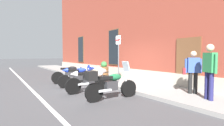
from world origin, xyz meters
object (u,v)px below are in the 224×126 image
at_px(motorcycle_blue_sport, 81,75).
at_px(barrel_planter, 104,70).
at_px(pedestrian_blue_top, 193,70).
at_px(parking_sign, 118,52).
at_px(motorcycle_white_sport, 92,78).
at_px(motorcycle_black_naked, 71,74).
at_px(pedestrian_striped_shirt, 210,68).
at_px(motorcycle_green_touring, 110,84).

bearing_deg(motorcycle_blue_sport, barrel_planter, 123.05).
distance_m(pedestrian_blue_top, parking_sign, 3.67).
relative_size(motorcycle_white_sport, barrel_planter, 2.12).
xyz_separation_m(motorcycle_white_sport, parking_sign, (-0.59, 1.86, 1.15)).
height_order(motorcycle_black_naked, pedestrian_striped_shirt, pedestrian_striped_shirt).
distance_m(motorcycle_white_sport, parking_sign, 2.27).
height_order(pedestrian_blue_top, barrel_planter, pedestrian_blue_top).
distance_m(motorcycle_black_naked, barrel_planter, 2.30).
relative_size(motorcycle_black_naked, motorcycle_white_sport, 0.95).
xyz_separation_m(motorcycle_black_naked, pedestrian_blue_top, (5.55, 2.52, 0.51)).
relative_size(parking_sign, barrel_planter, 2.42).
bearing_deg(motorcycle_blue_sport, parking_sign, 67.58).
distance_m(motorcycle_green_touring, pedestrian_blue_top, 3.09).
bearing_deg(pedestrian_striped_shirt, barrel_planter, 178.51).
height_order(motorcycle_black_naked, barrel_planter, barrel_planter).
relative_size(motorcycle_blue_sport, pedestrian_striped_shirt, 1.17).
height_order(parking_sign, barrel_planter, parking_sign).
xyz_separation_m(motorcycle_blue_sport, parking_sign, (0.73, 1.77, 1.14)).
bearing_deg(motorcycle_green_touring, motorcycle_black_naked, 177.51).
distance_m(motorcycle_black_naked, parking_sign, 2.96).
bearing_deg(pedestrian_blue_top, motorcycle_white_sport, -138.46).
xyz_separation_m(pedestrian_blue_top, parking_sign, (-3.53, -0.74, 0.71)).
height_order(motorcycle_green_touring, pedestrian_striped_shirt, pedestrian_striped_shirt).
distance_m(motorcycle_black_naked, pedestrian_blue_top, 6.12).
bearing_deg(motorcycle_white_sport, parking_sign, 107.49).
bearing_deg(pedestrian_blue_top, barrel_planter, -177.69).
bearing_deg(barrel_planter, pedestrian_striped_shirt, -1.49).
bearing_deg(pedestrian_blue_top, motorcycle_black_naked, -155.56).
distance_m(motorcycle_blue_sport, parking_sign, 2.22).
distance_m(motorcycle_blue_sport, pedestrian_striped_shirt, 5.47).
relative_size(motorcycle_green_touring, barrel_planter, 2.01).
bearing_deg(motorcycle_blue_sport, pedestrian_striped_shirt, 22.82).
distance_m(motorcycle_blue_sport, pedestrian_blue_top, 4.96).
xyz_separation_m(motorcycle_blue_sport, motorcycle_green_touring, (2.82, -0.19, -0.02)).
relative_size(motorcycle_white_sport, pedestrian_blue_top, 1.37).
relative_size(motorcycle_black_naked, pedestrian_striped_shirt, 1.16).
height_order(motorcycle_black_naked, motorcycle_white_sport, motorcycle_white_sport).
distance_m(motorcycle_blue_sport, barrel_planter, 2.72).
relative_size(motorcycle_black_naked, parking_sign, 0.84).
distance_m(motorcycle_white_sport, motorcycle_green_touring, 1.50).
bearing_deg(pedestrian_striped_shirt, motorcycle_black_naked, -161.40).
bearing_deg(pedestrian_striped_shirt, motorcycle_white_sport, -149.17).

